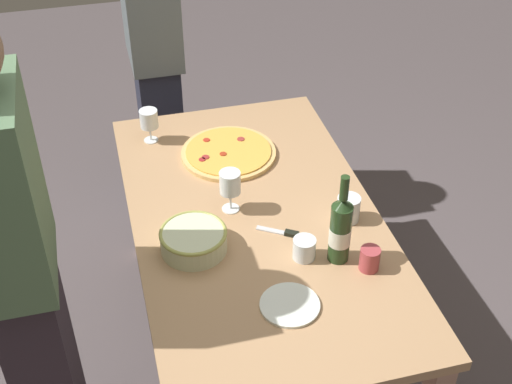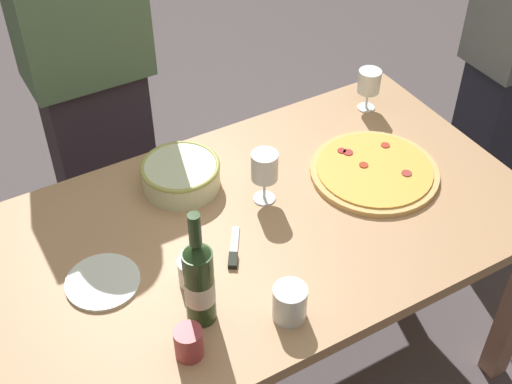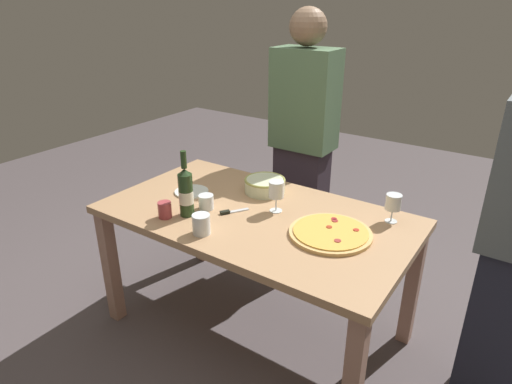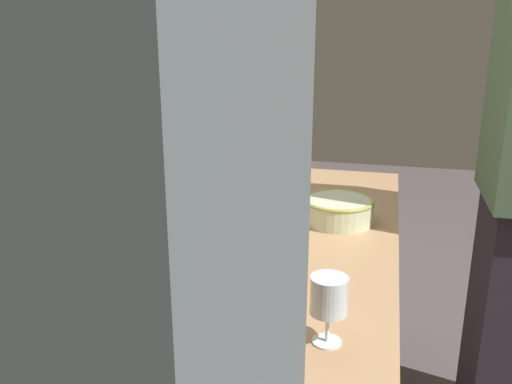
{
  "view_description": "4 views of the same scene",
  "coord_description": "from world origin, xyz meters",
  "px_view_note": "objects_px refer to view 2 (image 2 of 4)",
  "views": [
    {
      "loc": [
        -1.92,
        0.5,
        2.4
      ],
      "look_at": [
        0.0,
        0.0,
        0.87
      ],
      "focal_mm": 49.21,
      "sensor_mm": 36.0,
      "label": 1
    },
    {
      "loc": [
        -0.7,
        -1.22,
        2.12
      ],
      "look_at": [
        0.0,
        0.0,
        0.87
      ],
      "focal_mm": 48.81,
      "sensor_mm": 36.0,
      "label": 2
    },
    {
      "loc": [
        1.17,
        -1.7,
        1.79
      ],
      "look_at": [
        0.0,
        0.0,
        0.87
      ],
      "focal_mm": 31.11,
      "sensor_mm": 36.0,
      "label": 3
    },
    {
      "loc": [
        1.58,
        0.4,
        1.37
      ],
      "look_at": [
        0.0,
        0.0,
        0.87
      ],
      "focal_mm": 37.52,
      "sensor_mm": 36.0,
      "label": 4
    }
  ],
  "objects_px": {
    "pizza": "(374,171)",
    "dining_table": "(256,246)",
    "pizza_knife": "(234,253)",
    "serving_bowl": "(181,174)",
    "cup_spare": "(189,343)",
    "cup_amber": "(290,303)",
    "side_plate": "(103,282)",
    "wine_glass_near_pizza": "(265,167)",
    "wine_bottle": "(199,282)",
    "person_guest_left": "(87,66)",
    "wine_glass_by_bottle": "(369,83)",
    "cup_ceramic": "(193,271)"
  },
  "relations": [
    {
      "from": "serving_bowl",
      "to": "wine_glass_near_pizza",
      "type": "xyz_separation_m",
      "value": [
        0.18,
        -0.17,
        0.07
      ]
    },
    {
      "from": "wine_bottle",
      "to": "person_guest_left",
      "type": "height_order",
      "value": "person_guest_left"
    },
    {
      "from": "side_plate",
      "to": "person_guest_left",
      "type": "distance_m",
      "value": 0.87
    },
    {
      "from": "side_plate",
      "to": "pizza_knife",
      "type": "xyz_separation_m",
      "value": [
        0.34,
        -0.08,
        0.0
      ]
    },
    {
      "from": "wine_glass_near_pizza",
      "to": "cup_ceramic",
      "type": "bearing_deg",
      "value": -149.87
    },
    {
      "from": "dining_table",
      "to": "wine_glass_by_bottle",
      "type": "relative_size",
      "value": 10.87
    },
    {
      "from": "pizza",
      "to": "cup_spare",
      "type": "bearing_deg",
      "value": -158.18
    },
    {
      "from": "wine_bottle",
      "to": "pizza_knife",
      "type": "height_order",
      "value": "wine_bottle"
    },
    {
      "from": "pizza",
      "to": "wine_glass_near_pizza",
      "type": "bearing_deg",
      "value": 168.56
    },
    {
      "from": "wine_glass_by_bottle",
      "to": "pizza_knife",
      "type": "distance_m",
      "value": 0.82
    },
    {
      "from": "dining_table",
      "to": "serving_bowl",
      "type": "height_order",
      "value": "serving_bowl"
    },
    {
      "from": "cup_ceramic",
      "to": "pizza",
      "type": "bearing_deg",
      "value": 9.76
    },
    {
      "from": "pizza",
      "to": "dining_table",
      "type": "bearing_deg",
      "value": -178.86
    },
    {
      "from": "person_guest_left",
      "to": "wine_glass_near_pizza",
      "type": "bearing_deg",
      "value": 6.44
    },
    {
      "from": "cup_spare",
      "to": "pizza_knife",
      "type": "height_order",
      "value": "cup_spare"
    },
    {
      "from": "wine_glass_near_pizza",
      "to": "side_plate",
      "type": "distance_m",
      "value": 0.54
    },
    {
      "from": "serving_bowl",
      "to": "cup_ceramic",
      "type": "xyz_separation_m",
      "value": [
        -0.13,
        -0.36,
        -0.01
      ]
    },
    {
      "from": "cup_ceramic",
      "to": "pizza_knife",
      "type": "distance_m",
      "value": 0.14
    },
    {
      "from": "wine_glass_by_bottle",
      "to": "dining_table",
      "type": "bearing_deg",
      "value": -153.51
    },
    {
      "from": "serving_bowl",
      "to": "pizza",
      "type": "bearing_deg",
      "value": -24.59
    },
    {
      "from": "wine_bottle",
      "to": "wine_glass_near_pizza",
      "type": "xyz_separation_m",
      "value": [
        0.35,
        0.3,
        -0.01
      ]
    },
    {
      "from": "serving_bowl",
      "to": "cup_amber",
      "type": "distance_m",
      "value": 0.58
    },
    {
      "from": "wine_glass_by_bottle",
      "to": "pizza_knife",
      "type": "bearing_deg",
      "value": -152.44
    },
    {
      "from": "wine_glass_by_bottle",
      "to": "cup_ceramic",
      "type": "distance_m",
      "value": 0.95
    },
    {
      "from": "wine_glass_near_pizza",
      "to": "side_plate",
      "type": "height_order",
      "value": "wine_glass_near_pizza"
    },
    {
      "from": "dining_table",
      "to": "side_plate",
      "type": "bearing_deg",
      "value": 179.21
    },
    {
      "from": "cup_ceramic",
      "to": "cup_amber",
      "type": "bearing_deg",
      "value": -54.43
    },
    {
      "from": "pizza_knife",
      "to": "side_plate",
      "type": "bearing_deg",
      "value": 167.07
    },
    {
      "from": "wine_bottle",
      "to": "wine_glass_near_pizza",
      "type": "height_order",
      "value": "wine_bottle"
    },
    {
      "from": "cup_amber",
      "to": "dining_table",
      "type": "bearing_deg",
      "value": 74.25
    },
    {
      "from": "serving_bowl",
      "to": "cup_amber",
      "type": "height_order",
      "value": "cup_amber"
    },
    {
      "from": "wine_bottle",
      "to": "pizza_knife",
      "type": "distance_m",
      "value": 0.26
    },
    {
      "from": "person_guest_left",
      "to": "serving_bowl",
      "type": "bearing_deg",
      "value": -5.39
    },
    {
      "from": "dining_table",
      "to": "pizza",
      "type": "relative_size",
      "value": 4.07
    },
    {
      "from": "wine_glass_near_pizza",
      "to": "cup_spare",
      "type": "distance_m",
      "value": 0.58
    },
    {
      "from": "pizza",
      "to": "serving_bowl",
      "type": "distance_m",
      "value": 0.59
    },
    {
      "from": "person_guest_left",
      "to": "side_plate",
      "type": "bearing_deg",
      "value": -30.82
    },
    {
      "from": "pizza",
      "to": "pizza_knife",
      "type": "height_order",
      "value": "pizza"
    },
    {
      "from": "wine_glass_by_bottle",
      "to": "cup_ceramic",
      "type": "height_order",
      "value": "wine_glass_by_bottle"
    },
    {
      "from": "cup_ceramic",
      "to": "cup_spare",
      "type": "xyz_separation_m",
      "value": [
        -0.11,
        -0.2,
        0.0
      ]
    },
    {
      "from": "cup_spare",
      "to": "cup_amber",
      "type": "bearing_deg",
      "value": -4.66
    },
    {
      "from": "wine_glass_near_pizza",
      "to": "wine_bottle",
      "type": "bearing_deg",
      "value": -139.92
    },
    {
      "from": "wine_glass_near_pizza",
      "to": "person_guest_left",
      "type": "bearing_deg",
      "value": 109.03
    },
    {
      "from": "serving_bowl",
      "to": "person_guest_left",
      "type": "distance_m",
      "value": 0.58
    },
    {
      "from": "side_plate",
      "to": "pizza_knife",
      "type": "relative_size",
      "value": 1.35
    },
    {
      "from": "side_plate",
      "to": "wine_glass_near_pizza",
      "type": "bearing_deg",
      "value": 7.85
    },
    {
      "from": "cup_ceramic",
      "to": "pizza_knife",
      "type": "bearing_deg",
      "value": 14.16
    },
    {
      "from": "pizza_knife",
      "to": "serving_bowl",
      "type": "bearing_deg",
      "value": 90.13
    },
    {
      "from": "serving_bowl",
      "to": "side_plate",
      "type": "bearing_deg",
      "value": -144.24
    },
    {
      "from": "pizza",
      "to": "cup_ceramic",
      "type": "height_order",
      "value": "cup_ceramic"
    }
  ]
}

